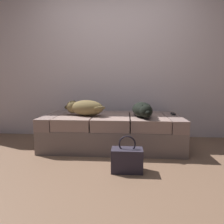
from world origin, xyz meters
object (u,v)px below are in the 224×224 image
object	(u,v)px
dog_tan	(84,108)
tv_remote	(173,114)
couch	(112,131)
handbag	(127,160)
dog_dark	(143,110)

from	to	relation	value
dog_tan	tv_remote	size ratio (longest dim) A/B	4.20
couch	tv_remote	xyz separation A→B (m)	(0.87, 0.10, 0.24)
dog_tan	handbag	world-z (taller)	dog_tan
dog_tan	tv_remote	xyz separation A→B (m)	(1.25, 0.18, -0.10)
couch	dog_dark	size ratio (longest dim) A/B	3.28
couch	dog_dark	xyz separation A→B (m)	(0.41, -0.17, 0.33)
couch	handbag	size ratio (longest dim) A/B	5.01
couch	dog_dark	world-z (taller)	dog_dark
couch	tv_remote	size ratio (longest dim) A/B	12.63
dog_tan	handbag	distance (m)	1.07
couch	dog_tan	distance (m)	0.52
couch	dog_tan	xyz separation A→B (m)	(-0.38, -0.08, 0.34)
dog_dark	tv_remote	xyz separation A→B (m)	(0.46, 0.27, -0.09)
couch	handbag	xyz separation A→B (m)	(0.21, -0.85, -0.10)
dog_dark	handbag	xyz separation A→B (m)	(-0.20, -0.68, -0.43)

